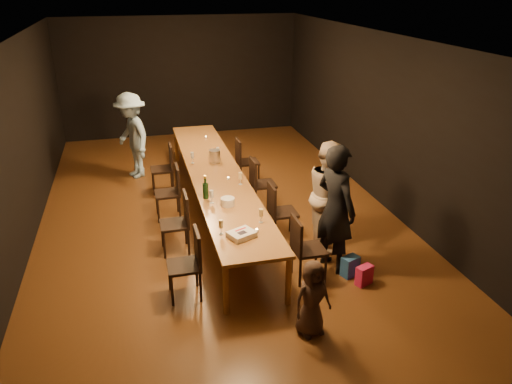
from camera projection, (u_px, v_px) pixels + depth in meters
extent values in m
plane|color=#432810|center=(217.00, 212.00, 8.89)|extent=(10.00, 10.00, 0.00)
cube|color=black|center=(181.00, 77.00, 12.74)|extent=(6.00, 0.04, 3.00)
cube|color=black|center=(326.00, 309.00, 3.84)|extent=(6.00, 0.04, 3.00)
cube|color=black|center=(21.00, 144.00, 7.62)|extent=(0.04, 10.00, 3.00)
cube|color=black|center=(379.00, 119.00, 8.97)|extent=(0.04, 10.00, 3.00)
cube|color=silver|center=(211.00, 37.00, 7.70)|extent=(6.00, 10.00, 0.04)
cube|color=brown|center=(216.00, 174.00, 8.60)|extent=(0.90, 6.00, 0.05)
cylinder|color=brown|center=(226.00, 289.00, 6.08)|extent=(0.08, 0.08, 0.70)
cylinder|color=brown|center=(288.00, 280.00, 6.26)|extent=(0.08, 0.08, 0.70)
cylinder|color=brown|center=(176.00, 146.00, 11.24)|extent=(0.08, 0.08, 0.70)
cylinder|color=brown|center=(212.00, 143.00, 11.42)|extent=(0.08, 0.08, 0.70)
imported|color=black|center=(336.00, 209.00, 6.86)|extent=(0.66, 0.79, 1.85)
imported|color=beige|center=(329.00, 194.00, 7.52)|extent=(0.80, 0.93, 1.67)
imported|color=#94BDE4|center=(132.00, 136.00, 10.15)|extent=(1.03, 1.30, 1.76)
imported|color=#442F26|center=(312.00, 298.00, 5.70)|extent=(0.52, 0.39, 0.95)
cube|color=#DE2162|center=(364.00, 275.00, 6.75)|extent=(0.26, 0.21, 0.28)
cube|color=#2A61B6|center=(350.00, 266.00, 6.95)|extent=(0.28, 0.23, 0.29)
cube|color=white|center=(242.00, 234.00, 6.46)|extent=(0.41, 0.37, 0.07)
cube|color=black|center=(242.00, 233.00, 6.42)|extent=(0.14, 0.12, 0.00)
cube|color=red|center=(240.00, 229.00, 6.50)|extent=(0.17, 0.10, 0.00)
cylinder|color=white|center=(228.00, 202.00, 7.34)|extent=(0.26, 0.26, 0.12)
cylinder|color=silver|center=(215.00, 156.00, 9.05)|extent=(0.22, 0.22, 0.23)
cylinder|color=#B2B7B2|center=(257.00, 230.00, 6.61)|extent=(0.05, 0.05, 0.03)
cylinder|color=#B2B7B2|center=(228.00, 178.00, 8.31)|extent=(0.05, 0.05, 0.03)
cylinder|color=#B2B7B2|center=(206.00, 137.00, 10.44)|extent=(0.05, 0.05, 0.03)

